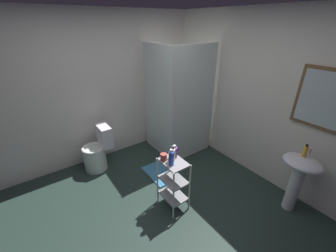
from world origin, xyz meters
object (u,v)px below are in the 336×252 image
(hand_soap_bottle, at_px, (305,151))
(conditioner_bottle_purple, at_px, (174,152))
(shampoo_bottle_blue, at_px, (171,158))
(storage_cart, at_px, (173,181))
(lotion_bottle_white, at_px, (173,154))
(pedestal_sink, at_px, (299,174))
(shower_stall, at_px, (176,128))
(toilet, at_px, (97,152))
(bath_mat, at_px, (160,173))
(rinse_cup, at_px, (164,157))

(hand_soap_bottle, bearing_deg, conditioner_bottle_purple, -128.91)
(shampoo_bottle_blue, xyz_separation_m, conditioner_bottle_purple, (-0.12, 0.13, -0.02))
(storage_cart, distance_m, lotion_bottle_white, 0.39)
(lotion_bottle_white, bearing_deg, pedestal_sink, 52.20)
(hand_soap_bottle, relative_size, lotion_bottle_white, 0.86)
(shower_stall, height_order, toilet, shower_stall)
(bath_mat, bearing_deg, storage_cart, -19.28)
(shower_stall, relative_size, storage_cart, 2.70)
(storage_cart, distance_m, bath_mat, 0.83)
(shower_stall, distance_m, hand_soap_bottle, 2.14)
(shampoo_bottle_blue, bearing_deg, storage_cart, 121.19)
(lotion_bottle_white, distance_m, conditioner_bottle_purple, 0.08)
(shower_stall, relative_size, lotion_bottle_white, 9.90)
(pedestal_sink, bearing_deg, conditioner_bottle_purple, -130.58)
(shower_stall, height_order, storage_cart, shower_stall)
(conditioner_bottle_purple, distance_m, rinse_cup, 0.15)
(pedestal_sink, bearing_deg, hand_soap_bottle, 123.51)
(shower_stall, relative_size, hand_soap_bottle, 11.52)
(pedestal_sink, xyz_separation_m, rinse_cup, (-1.05, -1.35, 0.21))
(shower_stall, relative_size, rinse_cup, 21.94)
(lotion_bottle_white, height_order, shampoo_bottle_blue, shampoo_bottle_blue)
(pedestal_sink, relative_size, lotion_bottle_white, 4.01)
(storage_cart, bearing_deg, hand_soap_bottle, 54.80)
(lotion_bottle_white, xyz_separation_m, shampoo_bottle_blue, (0.07, -0.07, 0.01))
(rinse_cup, bearing_deg, lotion_bottle_white, 51.51)
(shower_stall, bearing_deg, hand_soap_bottle, 10.24)
(pedestal_sink, distance_m, bath_mat, 2.00)
(rinse_cup, bearing_deg, conditioner_bottle_purple, 81.88)
(shower_stall, height_order, bath_mat, shower_stall)
(conditioner_bottle_purple, height_order, bath_mat, conditioner_bottle_purple)
(shower_stall, distance_m, bath_mat, 0.95)
(pedestal_sink, xyz_separation_m, lotion_bottle_white, (-0.98, -1.26, 0.25))
(hand_soap_bottle, distance_m, conditioner_bottle_purple, 1.59)
(hand_soap_bottle, relative_size, rinse_cup, 1.90)
(storage_cart, height_order, conditioner_bottle_purple, conditioner_bottle_purple)
(pedestal_sink, xyz_separation_m, toilet, (-2.38, -1.80, -0.26))
(shower_stall, distance_m, pedestal_sink, 2.12)
(conditioner_bottle_purple, height_order, rinse_cup, conditioner_bottle_purple)
(storage_cart, relative_size, hand_soap_bottle, 4.26)
(toilet, distance_m, storage_cart, 1.53)
(conditioner_bottle_purple, bearing_deg, pedestal_sink, 49.42)
(hand_soap_bottle, relative_size, conditioner_bottle_purple, 1.01)
(bath_mat, bearing_deg, shampoo_bottle_blue, -22.72)
(lotion_bottle_white, bearing_deg, conditioner_bottle_purple, 127.68)
(conditioner_bottle_purple, distance_m, bath_mat, 1.02)
(shampoo_bottle_blue, bearing_deg, shower_stall, 139.84)
(hand_soap_bottle, bearing_deg, bath_mat, -146.17)
(storage_cart, height_order, lotion_bottle_white, lotion_bottle_white)
(shower_stall, bearing_deg, conditioner_bottle_purple, -39.07)
(pedestal_sink, bearing_deg, rinse_cup, -127.85)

